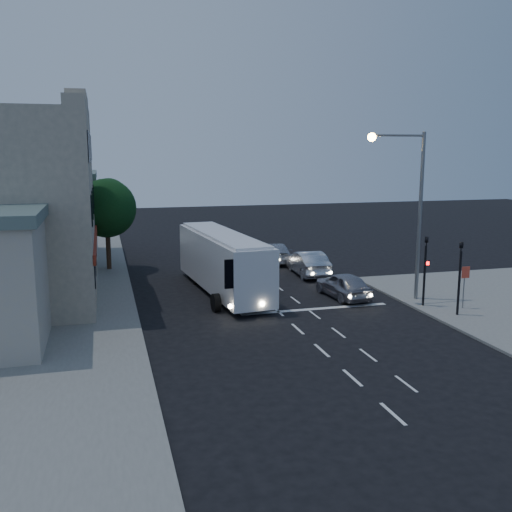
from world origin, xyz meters
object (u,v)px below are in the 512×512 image
object	(u,v)px
traffic_signal_main	(425,263)
regulatory_sign	(465,280)
traffic_signal_side	(460,269)
streetlight	(410,197)
tour_bus	(222,260)
car_sedan_b	(276,253)
car_suv	(344,285)
street_tree	(106,205)
car_sedan_a	(308,263)

from	to	relation	value
traffic_signal_main	regulatory_sign	bearing A→B (deg)	-30.84
traffic_signal_side	streetlight	distance (m)	4.84
tour_bus	traffic_signal_side	xyz separation A→B (m)	(10.20, -8.05, 0.53)
car_sedan_b	streetlight	world-z (taller)	streetlight
car_sedan_b	regulatory_sign	bearing A→B (deg)	120.07
regulatory_sign	streetlight	bearing A→B (deg)	128.75
traffic_signal_side	regulatory_sign	xyz separation A→B (m)	(1.00, 0.96, -0.82)
car_suv	traffic_signal_main	xyz separation A→B (m)	(3.22, -3.02, 1.69)
traffic_signal_main	streetlight	xyz separation A→B (m)	(-0.26, 1.42, 3.31)
regulatory_sign	street_tree	world-z (taller)	street_tree
car_sedan_a	regulatory_sign	world-z (taller)	regulatory_sign
car_suv	traffic_signal_main	distance (m)	4.73
tour_bus	regulatory_sign	distance (m)	13.25
traffic_signal_side	tour_bus	bearing A→B (deg)	141.73
car_sedan_b	street_tree	bearing A→B (deg)	10.17
traffic_signal_main	street_tree	bearing A→B (deg)	137.97
tour_bus	street_tree	bearing A→B (deg)	122.32
regulatory_sign	streetlight	world-z (taller)	streetlight
car_suv	car_sedan_a	world-z (taller)	car_sedan_a
traffic_signal_main	traffic_signal_side	bearing A→B (deg)	-70.51
traffic_signal_side	streetlight	world-z (taller)	streetlight
car_sedan_a	traffic_signal_main	bearing A→B (deg)	111.34
street_tree	regulatory_sign	bearing A→B (deg)	-41.08
regulatory_sign	car_suv	bearing A→B (deg)	140.62
car_sedan_b	traffic_signal_side	distance (m)	16.84
car_sedan_b	traffic_signal_main	bearing A→B (deg)	115.14
regulatory_sign	streetlight	xyz separation A→B (m)	(-1.96, 2.44, 4.14)
car_sedan_b	street_tree	world-z (taller)	street_tree
traffic_signal_side	regulatory_sign	size ratio (longest dim) A/B	1.86
streetlight	street_tree	bearing A→B (deg)	140.49
car_suv	regulatory_sign	xyz separation A→B (m)	(4.92, -4.04, 0.87)
tour_bus	regulatory_sign	bearing A→B (deg)	-37.63
traffic_signal_side	car_sedan_b	bearing A→B (deg)	105.28
tour_bus	car_sedan_a	bearing A→B (deg)	20.68
tour_bus	car_sedan_b	bearing A→B (deg)	49.20
car_sedan_a	car_sedan_b	size ratio (longest dim) A/B	1.02
car_sedan_a	traffic_signal_side	xyz separation A→B (m)	(3.76, -11.19, 1.61)
car_suv	car_sedan_a	size ratio (longest dim) A/B	0.87
car_sedan_a	car_sedan_b	xyz separation A→B (m)	(-0.66, 4.97, -0.11)
street_tree	car_sedan_a	bearing A→B (deg)	-21.56
car_sedan_a	streetlight	distance (m)	9.63
regulatory_sign	street_tree	xyz separation A→B (m)	(-17.51, 15.26, 2.90)
tour_bus	car_sedan_a	size ratio (longest dim) A/B	2.35
traffic_signal_side	streetlight	size ratio (longest dim) A/B	0.46
street_tree	tour_bus	bearing A→B (deg)	-52.36
tour_bus	traffic_signal_main	world-z (taller)	traffic_signal_main
car_sedan_a	street_tree	xyz separation A→B (m)	(-12.75, 5.04, 3.69)
car_suv	car_sedan_a	distance (m)	6.19
car_sedan_b	traffic_signal_side	bearing A→B (deg)	115.74
car_sedan_a	street_tree	world-z (taller)	street_tree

